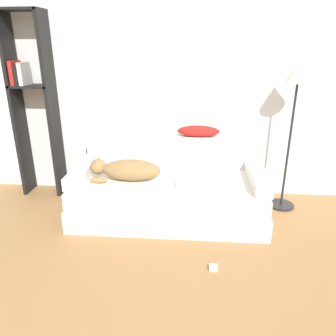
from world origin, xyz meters
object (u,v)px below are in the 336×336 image
Objects in this scene: dog at (126,170)px; bookshelf at (32,98)px; throw_pillow at (198,131)px; floor_lamp at (296,93)px; laptop at (193,182)px; power_adapter at (213,268)px; couch at (169,197)px.

bookshelf is (-1.08, 0.49, 0.58)m from dog.
floor_lamp is at bearing -7.23° from throw_pillow.
power_adapter is (0.17, -0.76, -0.38)m from laptop.
dog is 1.77× the size of laptop.
floor_lamp is (1.17, 0.27, 0.99)m from couch.
laptop is 0.26× the size of floor_lamp.
dog is 1.56× the size of throw_pillow.
couch is 0.50m from dog.
couch is at bearing 8.12° from dog.
power_adapter is at bearing -34.04° from bookshelf.
bookshelf is (-1.72, 0.52, 0.68)m from laptop.
laptop reaches higher than power_adapter.
laptop is 5.96× the size of power_adapter.
dog is 10.57× the size of power_adapter.
laptop is (0.64, -0.02, -0.10)m from dog.
laptop is 1.27m from floor_lamp.
throw_pillow is (0.68, 0.44, 0.28)m from dog.
bookshelf reaches higher than laptop.
power_adapter is at bearing -44.11° from dog.
dog is at bearing -146.80° from throw_pillow.
throw_pillow reaches higher than dog.
bookshelf is at bearing 163.64° from couch.
dog reaches higher than power_adapter.
dog reaches higher than laptop.
floor_lamp reaches higher than throw_pillow.
couch is 4.80× the size of laptop.
throw_pillow is at bearing 172.77° from floor_lamp.
throw_pillow is (0.28, 0.39, 0.58)m from couch.
throw_pillow is at bearing 54.44° from couch.
throw_pillow is at bearing 96.16° from power_adapter.
floor_lamp reaches higher than laptop.
dog is 1.32m from bookshelf.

